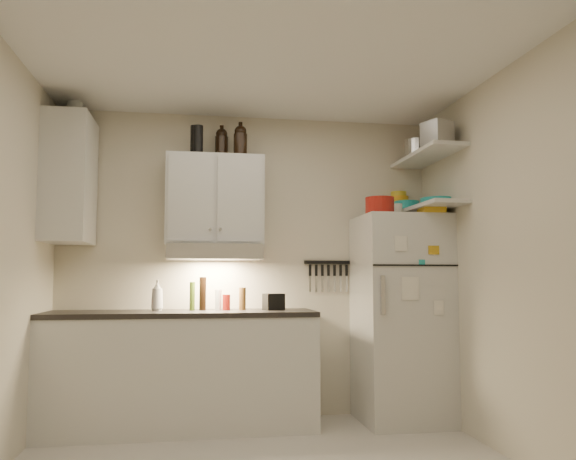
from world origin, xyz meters
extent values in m
cube|color=white|center=(0.00, 0.00, 2.61)|extent=(3.20, 3.00, 0.02)
cube|color=beige|center=(0.00, 1.51, 1.30)|extent=(3.20, 0.02, 2.60)
cube|color=beige|center=(1.61, 0.00, 1.30)|extent=(0.02, 3.00, 2.60)
cube|color=silver|center=(-0.55, 1.20, 0.44)|extent=(2.10, 0.60, 0.88)
cube|color=black|center=(-0.55, 1.20, 0.90)|extent=(2.10, 0.62, 0.04)
cube|color=silver|center=(-0.30, 1.33, 1.83)|extent=(0.80, 0.33, 0.75)
cube|color=silver|center=(-1.44, 1.20, 1.95)|extent=(0.33, 0.55, 1.00)
cube|color=silver|center=(-0.30, 1.27, 1.39)|extent=(0.76, 0.46, 0.12)
cube|color=silver|center=(1.25, 1.16, 0.85)|extent=(0.70, 0.68, 1.70)
cube|color=silver|center=(1.45, 1.02, 2.20)|extent=(0.30, 0.95, 0.03)
cube|color=silver|center=(1.45, 1.02, 1.76)|extent=(0.30, 0.95, 0.03)
cube|color=black|center=(0.70, 1.49, 1.32)|extent=(0.42, 0.02, 0.03)
cylinder|color=maroon|center=(1.03, 1.01, 1.77)|extent=(0.25, 0.25, 0.14)
cube|color=#BD8E17|center=(1.43, 0.91, 1.74)|extent=(0.20, 0.24, 0.07)
cylinder|color=silver|center=(1.25, 1.18, 1.76)|extent=(0.08, 0.08, 0.11)
cylinder|color=silver|center=(1.47, 1.25, 2.30)|extent=(0.32, 0.32, 0.17)
cube|color=#AAAAAD|center=(1.50, 0.93, 2.33)|extent=(0.26, 0.24, 0.23)
cube|color=#AAAAAD|center=(1.41, 0.72, 2.31)|extent=(0.25, 0.25, 0.19)
cylinder|color=teal|center=(1.40, 1.38, 1.82)|extent=(0.22, 0.22, 0.09)
cylinder|color=orange|center=(1.36, 1.46, 1.89)|extent=(0.18, 0.18, 0.05)
cylinder|color=gold|center=(1.36, 1.46, 1.94)|extent=(0.14, 0.14, 0.04)
cylinder|color=teal|center=(1.52, 1.01, 1.81)|extent=(0.36, 0.36, 0.07)
cylinder|color=black|center=(-0.45, 1.26, 2.32)|extent=(0.11, 0.11, 0.24)
cylinder|color=black|center=(-0.47, 1.29, 2.32)|extent=(0.11, 0.11, 0.24)
cylinder|color=silver|center=(-1.44, 1.30, 2.53)|extent=(0.17, 0.17, 0.17)
imported|color=silver|center=(-0.75, 1.28, 1.06)|extent=(0.12, 0.12, 0.27)
cylinder|color=brown|center=(-0.07, 1.27, 1.01)|extent=(0.08, 0.08, 0.18)
cylinder|color=#415A16|center=(-0.47, 1.28, 1.03)|extent=(0.05, 0.05, 0.23)
cylinder|color=black|center=(-0.39, 1.28, 1.05)|extent=(0.06, 0.06, 0.27)
cylinder|color=silver|center=(-0.26, 1.30, 1.00)|extent=(0.07, 0.07, 0.17)
cylinder|color=maroon|center=(-0.20, 1.26, 0.98)|extent=(0.07, 0.07, 0.13)
cube|color=black|center=(0.18, 1.22, 0.99)|extent=(0.18, 0.16, 0.13)
camera|label=1|loc=(-0.44, -3.35, 1.17)|focal=35.00mm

